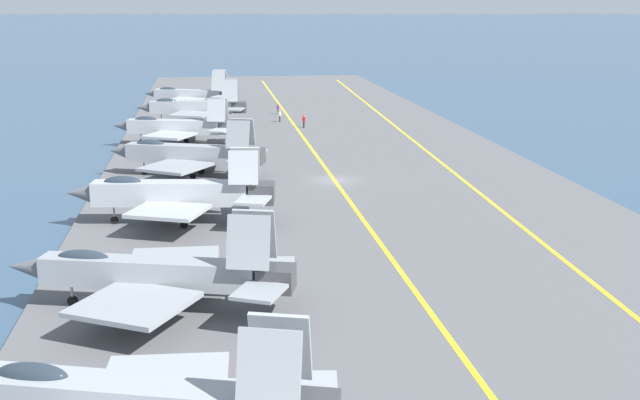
% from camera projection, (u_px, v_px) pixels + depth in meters
% --- Properties ---
extents(ground_plane, '(2000.00, 2000.00, 0.00)m').
position_uv_depth(ground_plane, '(334.00, 184.00, 79.42)').
color(ground_plane, '#334C66').
extents(carrier_deck, '(222.36, 46.24, 0.40)m').
position_uv_depth(carrier_deck, '(334.00, 182.00, 79.37)').
color(carrier_deck, '#565659').
rests_on(carrier_deck, ground).
extents(deck_stripe_foul_line, '(199.99, 8.09, 0.01)m').
position_uv_depth(deck_stripe_foul_line, '(458.00, 176.00, 81.05)').
color(deck_stripe_foul_line, yellow).
rests_on(deck_stripe_foul_line, carrier_deck).
extents(deck_stripe_centerline, '(200.13, 0.36, 0.01)m').
position_uv_depth(deck_stripe_centerline, '(334.00, 180.00, 79.32)').
color(deck_stripe_centerline, yellow).
rests_on(deck_stripe_centerline, carrier_deck).
extents(parked_jet_third, '(13.20, 16.93, 6.05)m').
position_uv_depth(parked_jet_third, '(156.00, 273.00, 45.58)').
color(parked_jet_third, gray).
rests_on(parked_jet_third, carrier_deck).
extents(parked_jet_fourth, '(12.13, 16.58, 6.08)m').
position_uv_depth(parked_jet_fourth, '(174.00, 193.00, 63.28)').
color(parked_jet_fourth, '#9EA3A8').
rests_on(parked_jet_fourth, carrier_deck).
extents(parked_jet_fifth, '(13.81, 16.35, 5.97)m').
position_uv_depth(parked_jet_fifth, '(188.00, 154.00, 80.34)').
color(parked_jet_fifth, gray).
rests_on(parked_jet_fifth, carrier_deck).
extents(parked_jet_sixth, '(12.00, 15.53, 5.78)m').
position_uv_depth(parked_jet_sixth, '(177.00, 127.00, 97.83)').
color(parked_jet_sixth, '#9EA3A8').
rests_on(parked_jet_sixth, carrier_deck).
extents(parked_jet_seventh, '(12.32, 15.60, 6.53)m').
position_uv_depth(parked_jet_seventh, '(194.00, 107.00, 112.90)').
color(parked_jet_seventh, gray).
rests_on(parked_jet_seventh, carrier_deck).
extents(parked_jet_eighth, '(12.42, 15.19, 6.40)m').
position_uv_depth(parked_jet_eighth, '(191.00, 94.00, 130.00)').
color(parked_jet_eighth, '#9EA3A8').
rests_on(parked_jet_eighth, carrier_deck).
extents(crew_purple_vest, '(0.46, 0.42, 1.68)m').
position_uv_depth(crew_purple_vest, '(278.00, 108.00, 124.33)').
color(crew_purple_vest, '#4C473D').
rests_on(crew_purple_vest, carrier_deck).
extents(crew_red_vest, '(0.39, 0.45, 1.80)m').
position_uv_depth(crew_red_vest, '(304.00, 121.00, 111.37)').
color(crew_red_vest, '#232328').
rests_on(crew_red_vest, carrier_deck).
extents(crew_white_vest, '(0.46, 0.41, 1.79)m').
position_uv_depth(crew_white_vest, '(280.00, 115.00, 116.50)').
color(crew_white_vest, '#383328').
rests_on(crew_white_vest, carrier_deck).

